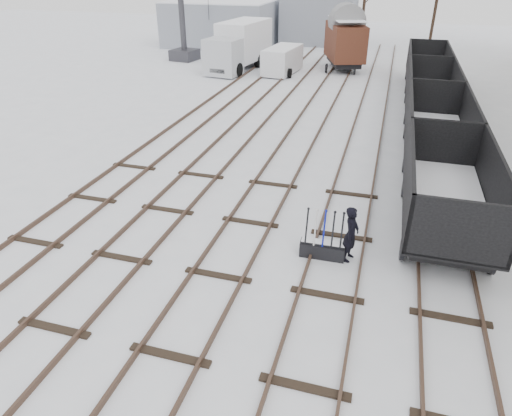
{
  "coord_description": "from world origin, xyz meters",
  "views": [
    {
      "loc": [
        3.85,
        -9.38,
        7.69
      ],
      "look_at": [
        0.51,
        1.94,
        1.2
      ],
      "focal_mm": 32.0,
      "sensor_mm": 36.0,
      "label": 1
    }
  ],
  "objects_px": {
    "lorry": "(240,45)",
    "panel_van": "(282,60)",
    "ground_frame": "(323,248)",
    "box_van_wagon": "(345,40)",
    "crane": "(184,27)",
    "worker": "(351,234)",
    "freight_wagon_a": "(446,201)"
  },
  "relations": [
    {
      "from": "worker",
      "to": "lorry",
      "type": "bearing_deg",
      "value": 38.41
    },
    {
      "from": "freight_wagon_a",
      "to": "lorry",
      "type": "relative_size",
      "value": 0.82
    },
    {
      "from": "box_van_wagon",
      "to": "lorry",
      "type": "height_order",
      "value": "box_van_wagon"
    },
    {
      "from": "freight_wagon_a",
      "to": "panel_van",
      "type": "xyz_separation_m",
      "value": [
        -10.2,
        20.63,
        -0.01
      ]
    },
    {
      "from": "worker",
      "to": "box_van_wagon",
      "type": "xyz_separation_m",
      "value": [
        -3.31,
        25.87,
        1.32
      ]
    },
    {
      "from": "box_van_wagon",
      "to": "panel_van",
      "type": "relative_size",
      "value": 1.2
    },
    {
      "from": "box_van_wagon",
      "to": "lorry",
      "type": "distance_m",
      "value": 8.09
    },
    {
      "from": "box_van_wagon",
      "to": "crane",
      "type": "bearing_deg",
      "value": 161.1
    },
    {
      "from": "ground_frame",
      "to": "lorry",
      "type": "bearing_deg",
      "value": 112.5
    },
    {
      "from": "box_van_wagon",
      "to": "crane",
      "type": "xyz_separation_m",
      "value": [
        -13.42,
        0.13,
        0.44
      ]
    },
    {
      "from": "worker",
      "to": "panel_van",
      "type": "height_order",
      "value": "panel_van"
    },
    {
      "from": "ground_frame",
      "to": "freight_wagon_a",
      "type": "bearing_deg",
      "value": 36.48
    },
    {
      "from": "freight_wagon_a",
      "to": "lorry",
      "type": "xyz_separation_m",
      "value": [
        -13.76,
        21.23,
        0.78
      ]
    },
    {
      "from": "lorry",
      "to": "ground_frame",
      "type": "bearing_deg",
      "value": -58.82
    },
    {
      "from": "ground_frame",
      "to": "lorry",
      "type": "xyz_separation_m",
      "value": [
        -10.35,
        23.84,
        1.5
      ]
    },
    {
      "from": "lorry",
      "to": "panel_van",
      "type": "xyz_separation_m",
      "value": [
        3.56,
        -0.6,
        -0.79
      ]
    },
    {
      "from": "ground_frame",
      "to": "box_van_wagon",
      "type": "height_order",
      "value": "box_van_wagon"
    },
    {
      "from": "worker",
      "to": "lorry",
      "type": "xyz_separation_m",
      "value": [
        -11.1,
        23.74,
        0.94
      ]
    },
    {
      "from": "worker",
      "to": "freight_wagon_a",
      "type": "bearing_deg",
      "value": -33.3
    },
    {
      "from": "worker",
      "to": "crane",
      "type": "height_order",
      "value": "crane"
    },
    {
      "from": "lorry",
      "to": "crane",
      "type": "relative_size",
      "value": 0.79
    },
    {
      "from": "box_van_wagon",
      "to": "panel_van",
      "type": "xyz_separation_m",
      "value": [
        -4.23,
        -2.72,
        -1.17
      ]
    },
    {
      "from": "ground_frame",
      "to": "freight_wagon_a",
      "type": "distance_m",
      "value": 4.36
    },
    {
      "from": "box_van_wagon",
      "to": "lorry",
      "type": "relative_size",
      "value": 0.69
    },
    {
      "from": "freight_wagon_a",
      "to": "crane",
      "type": "bearing_deg",
      "value": 129.54
    },
    {
      "from": "panel_van",
      "to": "crane",
      "type": "distance_m",
      "value": 9.75
    },
    {
      "from": "ground_frame",
      "to": "box_van_wagon",
      "type": "bearing_deg",
      "value": 94.65
    },
    {
      "from": "panel_van",
      "to": "worker",
      "type": "bearing_deg",
      "value": -65.76
    },
    {
      "from": "box_van_wagon",
      "to": "panel_van",
      "type": "height_order",
      "value": "box_van_wagon"
    },
    {
      "from": "ground_frame",
      "to": "freight_wagon_a",
      "type": "height_order",
      "value": "freight_wagon_a"
    },
    {
      "from": "panel_van",
      "to": "crane",
      "type": "height_order",
      "value": "crane"
    },
    {
      "from": "ground_frame",
      "to": "box_van_wagon",
      "type": "xyz_separation_m",
      "value": [
        -2.56,
        25.97,
        1.88
      ]
    }
  ]
}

